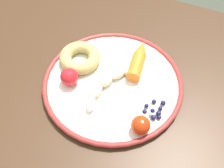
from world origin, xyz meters
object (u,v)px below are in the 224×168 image
Objects in this scene: blueberry_pile at (155,110)px; tomato_near at (69,77)px; banana at (107,82)px; donut at (80,58)px; carrot_orange at (139,59)px; dining_table at (101,105)px; plate at (112,85)px; tomato_mid at (141,125)px.

tomato_near is (0.21, 0.00, 0.01)m from blueberry_pile.
banana is 0.10m from donut.
tomato_near is (0.12, 0.12, 0.00)m from carrot_orange.
carrot_orange is at bearing -54.87° from blueberry_pile.
banana is (-0.03, 0.01, 0.13)m from dining_table.
plate is 0.10m from tomato_near.
carrot_orange is at bearing -130.84° from dining_table.
tomato_mid is (-0.20, 0.12, 0.01)m from donut.
tomato_near is at bearing -14.98° from tomato_mid.
tomato_near reaches higher than tomato_mid.
carrot_orange reaches higher than plate.
plate reaches higher than dining_table.
plate is 0.13m from tomato_mid.
blueberry_pile is 1.37× the size of tomato_mid.
donut is (0.13, 0.05, -0.00)m from carrot_orange.
blueberry_pile is (-0.21, 0.06, -0.01)m from donut.
donut is 0.22m from blueberry_pile.
tomato_near is (0.08, 0.03, 0.01)m from banana.
banana is at bearing -162.59° from tomato_near.
carrot_orange is 0.18m from tomato_mid.
blueberry_pile is at bearing -179.19° from tomato_near.
carrot_orange reaches higher than banana.
dining_table is 0.14m from banana.
tomato_near is at bearing 35.17° from dining_table.
plate is 8.12× the size of tomato_mid.
blueberry_pile is at bearing 166.14° from dining_table.
carrot_orange reaches higher than blueberry_pile.
donut is 2.38× the size of tomato_near.
donut is (0.06, -0.03, 0.14)m from dining_table.
carrot_orange is (-0.03, -0.08, 0.02)m from plate.
tomato_mid is (-0.14, 0.09, 0.14)m from dining_table.
tomato_near is at bearing 21.00° from plate.
tomato_mid is at bearing 165.02° from tomato_near.
donut reaches higher than dining_table.
tomato_near is (-0.01, 0.07, 0.01)m from donut.
blueberry_pile is at bearing -104.66° from tomato_mid.
tomato_mid is at bearing 144.46° from banana.
carrot_orange is at bearing -158.74° from donut.
plate is at bearing -40.53° from tomato_mid.
carrot_orange is at bearing -68.41° from tomato_mid.
tomato_mid is at bearing 149.35° from donut.
plate is 0.02m from banana.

